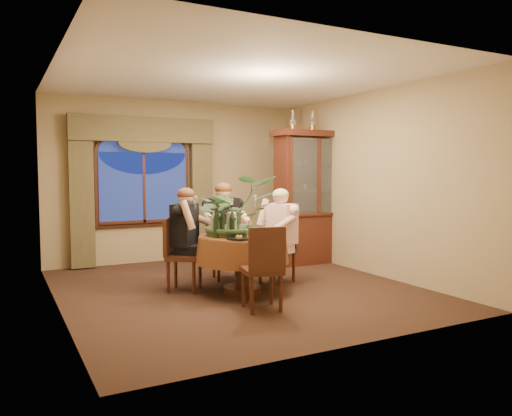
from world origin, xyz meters
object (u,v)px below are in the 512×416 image
chair_front_left (262,268)px  china_cabinet (312,197)px  dining_table (242,264)px  wine_bottle_3 (216,225)px  oil_lamp_left (293,120)px  centerpiece_plant (234,185)px  olive_bowl (244,234)px  person_pink (281,236)px  wine_bottle_2 (222,224)px  chair_right (277,249)px  oil_lamp_right (331,122)px  wine_bottle_0 (213,224)px  oil_lamp_center (312,121)px  stoneware_vase (232,224)px  wine_bottle_1 (232,224)px  person_back (185,238)px  person_scarf (223,231)px  chair_back (184,255)px  chair_back_right (228,246)px

chair_front_left → china_cabinet: bearing=56.3°
dining_table → wine_bottle_3: bearing=-171.1°
oil_lamp_left → centerpiece_plant: (-1.69, -1.28, -1.03)m
china_cabinet → olive_bowl: size_ratio=13.56×
person_pink → wine_bottle_3: bearing=87.3°
olive_bowl → wine_bottle_2: size_ratio=0.51×
chair_right → wine_bottle_3: bearing=84.9°
oil_lamp_right → wine_bottle_0: 3.42m
wine_bottle_3 → oil_lamp_center: bearing=31.1°
stoneware_vase → wine_bottle_1: wine_bottle_1 is taller
person_pink → wine_bottle_0: (-1.08, -0.13, 0.24)m
chair_right → oil_lamp_right: bearing=-81.1°
dining_table → centerpiece_plant: bearing=121.4°
china_cabinet → person_back: bearing=-162.0°
oil_lamp_center → person_scarf: size_ratio=0.24×
china_cabinet → centerpiece_plant: bearing=-148.4°
wine_bottle_3 → person_scarf: bearing=61.2°
oil_lamp_left → person_pink: oil_lamp_left is taller
oil_lamp_left → wine_bottle_1: bearing=-141.3°
person_scarf → wine_bottle_1: 0.91m
person_scarf → stoneware_vase: size_ratio=4.74×
china_cabinet → chair_back: (-2.65, -0.95, -0.65)m
chair_front_left → wine_bottle_3: size_ratio=2.91×
dining_table → wine_bottle_2: bearing=-174.0°
oil_lamp_center → chair_right: (-1.32, -1.09, -1.95)m
china_cabinet → olive_bowl: china_cabinet is taller
olive_bowl → wine_bottle_3: 0.43m
stoneware_vase → centerpiece_plant: 0.51m
person_scarf → wine_bottle_1: bearing=80.0°
oil_lamp_left → chair_back_right: 2.50m
person_pink → person_scarf: 0.87m
oil_lamp_center → chair_back: bearing=-160.3°
wine_bottle_3 → chair_front_left: bearing=-72.4°
chair_right → wine_bottle_0: size_ratio=2.91×
chair_right → olive_bowl: size_ratio=5.75×
wine_bottle_0 → chair_back_right: bearing=54.6°
oil_lamp_center → person_back: size_ratio=0.25×
chair_front_left → olive_bowl: size_ratio=5.75×
person_pink → stoneware_vase: bearing=81.8°
wine_bottle_1 → person_scarf: bearing=73.7°
person_pink → centerpiece_plant: size_ratio=1.16×
wine_bottle_0 → chair_right: bearing=11.4°
centerpiece_plant → oil_lamp_left: bearing=37.2°
person_scarf → chair_front_left: bearing=87.8°
person_pink → person_scarf: bearing=29.2°
oil_lamp_center → chair_back_right: 2.75m
china_cabinet → wine_bottle_3: (-2.41, -1.46, -0.22)m
person_back → wine_bottle_3: (0.19, -0.61, 0.23)m
chair_back → dining_table: bearing=90.0°
person_scarf → wine_bottle_2: size_ratio=4.31×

